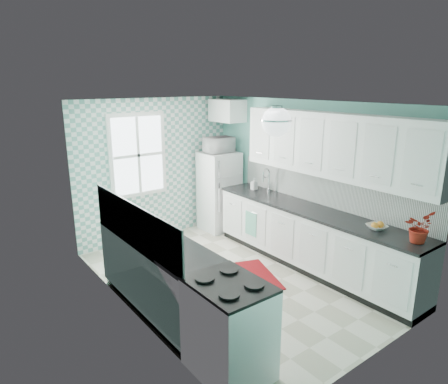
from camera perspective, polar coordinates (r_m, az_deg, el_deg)
floor at (r=5.92m, az=1.11°, el=-12.44°), size 3.00×4.40×0.02m
ceiling at (r=5.24m, az=1.25°, el=12.72°), size 3.00×4.40×0.02m
wall_back at (r=7.25m, az=-9.75°, el=3.23°), size 3.00×0.02×2.50m
wall_front at (r=4.05m, az=21.14°, el=-7.52°), size 3.00×0.02×2.50m
wall_left at (r=4.70m, az=-13.44°, el=-3.72°), size 0.02×4.40×2.50m
wall_right at (r=6.46m, az=11.73°, el=1.62°), size 0.02×4.40×2.50m
accent_wall at (r=7.24m, az=-9.67°, el=3.20°), size 3.00×0.01×2.50m
window at (r=7.00m, az=-12.21°, el=5.16°), size 1.04×0.05×1.44m
backsplash_right at (r=6.21m, az=14.33°, el=0.38°), size 0.02×3.60×0.51m
backsplash_left at (r=4.66m, az=-12.77°, el=-4.56°), size 0.02×2.15×0.51m
upper_cabinets_right at (r=5.83m, az=15.38°, el=6.43°), size 0.33×3.20×0.90m
upper_cabinet_fridge at (r=7.49m, az=0.30°, el=11.56°), size 0.40×0.74×0.40m
ceiling_light at (r=4.65m, az=7.47°, el=9.94°), size 0.34×0.34×0.35m
base_cabinets_right at (r=6.23m, az=12.21°, el=-6.66°), size 0.60×3.60×0.90m
countertop_right at (r=6.06m, az=12.36°, el=-2.58°), size 0.63×3.60×0.04m
base_cabinets_left at (r=5.07m, az=-9.25°, el=-11.86°), size 0.60×2.15×0.90m
countertop_left at (r=4.88m, az=-9.34°, el=-6.90°), size 0.63×2.15×0.04m
fridge at (r=7.60m, az=-0.69°, el=0.11°), size 0.65×0.65×1.49m
stove at (r=4.03m, az=0.71°, el=-18.72°), size 0.63×0.79×0.95m
sink at (r=6.81m, az=5.39°, el=-0.19°), size 0.48×0.40×0.53m
rug at (r=5.98m, az=3.65°, el=-11.97°), size 0.99×1.17×0.02m
dish_towel at (r=6.67m, az=3.87°, el=-4.56°), size 0.05×0.27×0.40m
fruit_bowl at (r=5.47m, az=20.98°, el=-4.69°), size 0.30×0.30×0.06m
potted_plant at (r=5.19m, az=26.05°, el=-4.52°), size 0.39×0.36×0.37m
soap_bottle at (r=6.98m, az=4.32°, el=1.19°), size 0.10×0.10×0.21m
microwave at (r=7.42m, az=-0.71°, el=6.75°), size 0.52×0.36×0.29m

